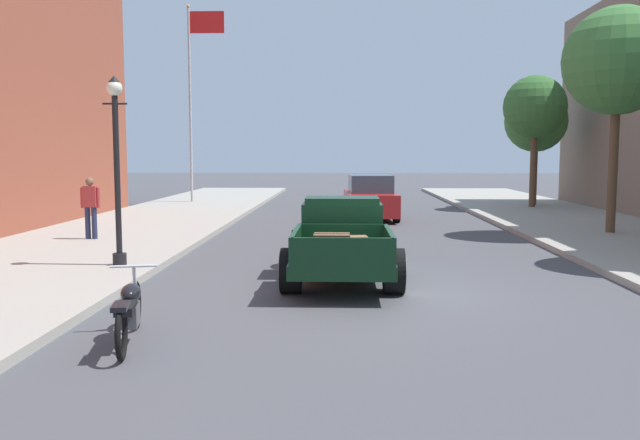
{
  "coord_description": "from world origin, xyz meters",
  "views": [
    {
      "loc": [
        -0.71,
        -11.33,
        2.44
      ],
      "look_at": [
        -1.2,
        2.79,
        1.0
      ],
      "focal_mm": 36.69,
      "sensor_mm": 36.0,
      "label": 1
    }
  ],
  "objects": [
    {
      "name": "ground_plane",
      "position": [
        0.0,
        0.0,
        0.0
      ],
      "size": [
        140.0,
        140.0,
        0.0
      ],
      "primitive_type": "plane",
      "color": "#47474C"
    },
    {
      "name": "hotrod_truck_dark_green",
      "position": [
        -0.72,
        1.53,
        0.75
      ],
      "size": [
        2.22,
        4.96,
        1.58
      ],
      "color": "black",
      "rests_on": "ground"
    },
    {
      "name": "motorcycle_parked",
      "position": [
        -3.45,
        -3.19,
        0.44
      ],
      "size": [
        0.68,
        2.09,
        0.93
      ],
      "color": "black",
      "rests_on": "ground"
    },
    {
      "name": "car_background_red",
      "position": [
        0.3,
        12.95,
        0.77
      ],
      "size": [
        2.04,
        4.38,
        1.65
      ],
      "color": "#AD1E1E",
      "rests_on": "ground"
    },
    {
      "name": "pedestrian_sidewalk_left",
      "position": [
        -7.47,
        5.88,
        1.09
      ],
      "size": [
        0.53,
        0.22,
        1.65
      ],
      "color": "#232847",
      "rests_on": "sidewalk_left"
    },
    {
      "name": "street_lamp_near",
      "position": [
        -5.31,
        1.86,
        2.39
      ],
      "size": [
        0.5,
        0.32,
        3.85
      ],
      "color": "black",
      "rests_on": "sidewalk_left"
    },
    {
      "name": "flagpole",
      "position": [
        -7.67,
        19.53,
        5.77
      ],
      "size": [
        1.74,
        0.16,
        9.16
      ],
      "color": "#B2B2B7",
      "rests_on": "sidewalk_left"
    },
    {
      "name": "street_tree_second",
      "position": [
        7.1,
        7.89,
        5.04
      ],
      "size": [
        3.07,
        3.07,
        6.46
      ],
      "color": "brown",
      "rests_on": "sidewalk_right"
    },
    {
      "name": "street_tree_third",
      "position": [
        7.43,
        17.02,
        4.38
      ],
      "size": [
        2.65,
        2.65,
        5.59
      ],
      "color": "brown",
      "rests_on": "sidewalk_right"
    },
    {
      "name": "street_tree_farthest",
      "position": [
        7.85,
        18.27,
        3.85
      ],
      "size": [
        2.74,
        2.74,
        5.09
      ],
      "color": "brown",
      "rests_on": "sidewalk_right"
    }
  ]
}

